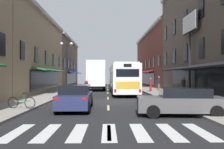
% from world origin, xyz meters
% --- Properties ---
extents(ground_plane, '(34.80, 80.00, 0.10)m').
position_xyz_m(ground_plane, '(0.00, 0.00, -0.05)').
color(ground_plane, black).
extents(lane_centre_dashes, '(0.14, 73.90, 0.01)m').
position_xyz_m(lane_centre_dashes, '(0.00, -0.25, 0.00)').
color(lane_centre_dashes, '#DBCC4C').
rests_on(lane_centre_dashes, ground).
extents(crosswalk_near, '(7.10, 2.80, 0.01)m').
position_xyz_m(crosswalk_near, '(0.00, -10.00, 0.00)').
color(crosswalk_near, silver).
rests_on(crosswalk_near, ground).
extents(sidewalk_left, '(3.00, 80.00, 0.14)m').
position_xyz_m(sidewalk_left, '(-5.90, 0.00, 0.07)').
color(sidewalk_left, gray).
rests_on(sidewalk_left, ground).
extents(sidewalk_right, '(3.00, 80.00, 0.14)m').
position_xyz_m(sidewalk_right, '(5.90, 0.00, 0.07)').
color(sidewalk_right, gray).
rests_on(sidewalk_right, ground).
extents(billboard_sign, '(0.40, 3.35, 7.30)m').
position_xyz_m(billboard_sign, '(7.05, 1.81, 5.82)').
color(billboard_sign, black).
rests_on(billboard_sign, sidewalk_right).
extents(transit_bus, '(2.79, 12.31, 3.31)m').
position_xyz_m(transit_bus, '(1.63, 8.53, 1.73)').
color(transit_bus, white).
rests_on(transit_bus, ground).
extents(box_truck, '(2.71, 6.64, 4.03)m').
position_xyz_m(box_truck, '(-1.65, 14.10, 2.05)').
color(box_truck, white).
rests_on(box_truck, ground).
extents(sedan_near, '(4.46, 2.15, 1.40)m').
position_xyz_m(sedan_near, '(3.68, -6.63, 0.72)').
color(sedan_near, '#515154').
rests_on(sedan_near, ground).
extents(sedan_mid, '(1.94, 4.69, 1.49)m').
position_xyz_m(sedan_mid, '(-1.95, -4.34, 0.75)').
color(sedan_mid, navy).
rests_on(sedan_mid, ground).
extents(motorcycle_rider, '(0.62, 2.07, 1.66)m').
position_xyz_m(motorcycle_rider, '(-1.67, -0.23, 0.71)').
color(motorcycle_rider, black).
rests_on(motorcycle_rider, ground).
extents(bicycle_near, '(1.70, 0.48, 0.91)m').
position_xyz_m(bicycle_near, '(-5.02, -4.73, 0.50)').
color(bicycle_near, black).
rests_on(bicycle_near, sidewalk_left).
extents(pedestrian_near, '(0.52, 0.40, 1.82)m').
position_xyz_m(pedestrian_near, '(6.73, 12.59, 1.11)').
color(pedestrian_near, '#4C4C51').
rests_on(pedestrian_near, sidewalk_right).
extents(pedestrian_mid, '(0.36, 0.36, 1.63)m').
position_xyz_m(pedestrian_mid, '(5.21, 10.18, 0.97)').
color(pedestrian_mid, maroon).
rests_on(pedestrian_mid, sidewalk_right).
extents(pedestrian_far, '(0.36, 0.36, 1.80)m').
position_xyz_m(pedestrian_far, '(6.35, 1.34, 1.07)').
color(pedestrian_far, maroon).
rests_on(pedestrian_far, sidewalk_right).
extents(street_lamp_twin, '(1.42, 0.32, 5.70)m').
position_xyz_m(street_lamp_twin, '(-4.69, 8.47, 3.29)').
color(street_lamp_twin, black).
rests_on(street_lamp_twin, sidewalk_left).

